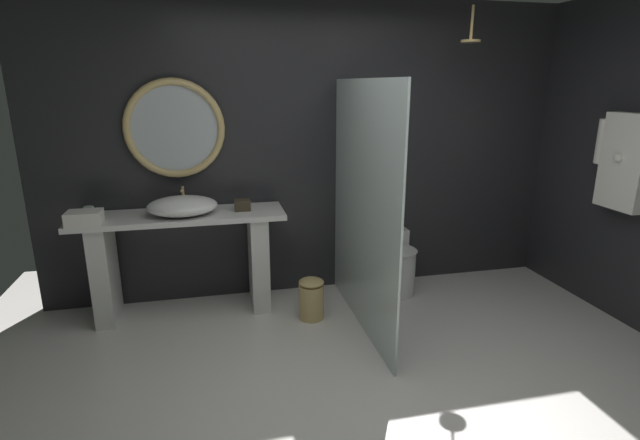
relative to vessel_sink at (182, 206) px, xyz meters
name	(u,v)px	position (x,y,z in m)	size (l,w,h in m)	color
ground_plane	(381,407)	(1.16, -1.55, -0.94)	(5.76, 5.76, 0.00)	silver
back_wall_panel	(314,151)	(1.16, 0.35, 0.36)	(4.80, 0.10, 2.60)	#232326
side_wall_right	(637,161)	(3.51, -0.79, 0.36)	(0.10, 2.47, 2.60)	#232326
vanity_counter	(183,253)	(-0.03, 0.04, -0.42)	(1.69, 0.49, 0.87)	silver
vessel_sink	(182,206)	(0.00, 0.00, 0.00)	(0.55, 0.45, 0.19)	white
tumbler_cup	(89,213)	(-0.70, 0.03, -0.02)	(0.08, 0.08, 0.10)	silver
tissue_box	(243,205)	(0.48, 0.04, -0.03)	(0.13, 0.11, 0.09)	#3D3323
round_wall_mirror	(175,129)	(-0.03, 0.27, 0.59)	(0.81, 0.06, 0.81)	tan
shower_glass_panel	(363,209)	(1.36, -0.48, 0.02)	(0.02, 1.58, 1.92)	silver
rain_shower_head	(471,37)	(2.39, -0.07, 1.31)	(0.16, 0.16, 0.29)	tan
hanging_bathrobe	(626,158)	(3.37, -0.82, 0.40)	(0.20, 0.59, 0.81)	tan
toilet	(393,263)	(1.85, 0.07, -0.67)	(0.38, 0.56, 0.55)	white
waste_bin	(311,298)	(0.99, -0.32, -0.76)	(0.21, 0.21, 0.35)	tan
folded_hand_towel	(84,218)	(-0.71, -0.11, -0.02)	(0.25, 0.20, 0.10)	silver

